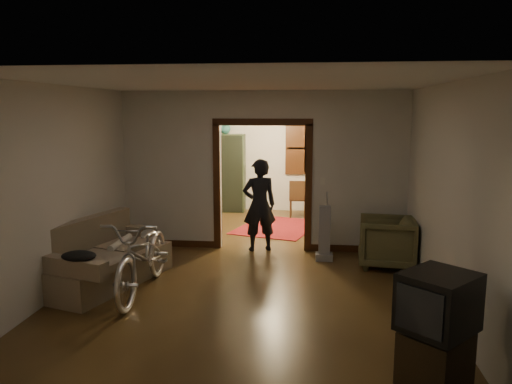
# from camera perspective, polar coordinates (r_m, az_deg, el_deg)

# --- Properties ---
(floor) EXTENTS (5.00, 8.50, 0.01)m
(floor) POSITION_cam_1_polar(r_m,az_deg,el_deg) (8.35, 0.23, -7.82)
(floor) COLOR #372511
(floor) RESTS_ON ground
(ceiling) EXTENTS (5.00, 8.50, 0.01)m
(ceiling) POSITION_cam_1_polar(r_m,az_deg,el_deg) (7.99, 0.25, 11.76)
(ceiling) COLOR white
(ceiling) RESTS_ON floor
(wall_back) EXTENTS (5.00, 0.02, 2.80)m
(wall_back) POSITION_cam_1_polar(r_m,az_deg,el_deg) (12.26, 2.39, 4.36)
(wall_back) COLOR beige
(wall_back) RESTS_ON floor
(wall_left) EXTENTS (0.02, 8.50, 2.80)m
(wall_left) POSITION_cam_1_polar(r_m,az_deg,el_deg) (8.68, -16.41, 1.92)
(wall_left) COLOR beige
(wall_left) RESTS_ON floor
(wall_right) EXTENTS (0.02, 8.50, 2.80)m
(wall_right) POSITION_cam_1_polar(r_m,az_deg,el_deg) (8.17, 17.96, 1.40)
(wall_right) COLOR beige
(wall_right) RESTS_ON floor
(partition_wall) EXTENTS (5.00, 0.14, 2.80)m
(partition_wall) POSITION_cam_1_polar(r_m,az_deg,el_deg) (8.79, 0.77, 2.39)
(partition_wall) COLOR beige
(partition_wall) RESTS_ON floor
(door_casing) EXTENTS (1.74, 0.20, 2.32)m
(door_casing) POSITION_cam_1_polar(r_m,az_deg,el_deg) (8.83, 0.76, 0.46)
(door_casing) COLOR #371C0C
(door_casing) RESTS_ON floor
(far_window) EXTENTS (0.98, 0.06, 1.28)m
(far_window) POSITION_cam_1_polar(r_m,az_deg,el_deg) (12.18, 5.68, 4.99)
(far_window) COLOR black
(far_window) RESTS_ON wall_back
(chandelier) EXTENTS (0.24, 0.24, 0.24)m
(chandelier) POSITION_cam_1_polar(r_m,az_deg,el_deg) (10.47, 1.74, 8.72)
(chandelier) COLOR #FFE0A5
(chandelier) RESTS_ON ceiling
(light_switch) EXTENTS (0.08, 0.01, 0.12)m
(light_switch) POSITION_cam_1_polar(r_m,az_deg,el_deg) (8.69, 7.62, 1.24)
(light_switch) COLOR silver
(light_switch) RESTS_ON partition_wall
(sofa) EXTENTS (1.46, 2.19, 0.93)m
(sofa) POSITION_cam_1_polar(r_m,az_deg,el_deg) (7.47, -16.80, -6.61)
(sofa) COLOR #6F624A
(sofa) RESTS_ON floor
(rolled_paper) EXTENTS (0.09, 0.75, 0.09)m
(rolled_paper) POSITION_cam_1_polar(r_m,az_deg,el_deg) (7.68, -15.25, -5.58)
(rolled_paper) COLOR beige
(rolled_paper) RESTS_ON sofa
(jacket) EXTENTS (0.44, 0.33, 0.13)m
(jacket) POSITION_cam_1_polar(r_m,az_deg,el_deg) (6.60, -19.59, -6.90)
(jacket) COLOR black
(jacket) RESTS_ON sofa
(bicycle) EXTENTS (0.77, 2.06, 1.07)m
(bicycle) POSITION_cam_1_polar(r_m,az_deg,el_deg) (6.96, -12.72, -6.97)
(bicycle) COLOR silver
(bicycle) RESTS_ON floor
(armchair) EXTENTS (0.95, 0.93, 0.79)m
(armchair) POSITION_cam_1_polar(r_m,az_deg,el_deg) (8.21, 14.69, -5.54)
(armchair) COLOR brown
(armchair) RESTS_ON floor
(tv_stand) EXTENTS (0.73, 0.73, 0.49)m
(tv_stand) POSITION_cam_1_polar(r_m,az_deg,el_deg) (5.01, 19.78, -17.50)
(tv_stand) COLOR black
(tv_stand) RESTS_ON floor
(crt_tv) EXTENTS (0.81, 0.82, 0.52)m
(crt_tv) POSITION_cam_1_polar(r_m,az_deg,el_deg) (4.80, 20.14, -11.71)
(crt_tv) COLOR black
(crt_tv) RESTS_ON tv_stand
(vacuum) EXTENTS (0.34, 0.30, 0.92)m
(vacuum) POSITION_cam_1_polar(r_m,az_deg,el_deg) (8.33, 7.84, -4.67)
(vacuum) COLOR gray
(vacuum) RESTS_ON floor
(person) EXTENTS (0.69, 0.56, 1.63)m
(person) POSITION_cam_1_polar(r_m,az_deg,el_deg) (8.76, 0.39, -1.50)
(person) COLOR black
(person) RESTS_ON floor
(oriental_rug) EXTENTS (1.95, 2.26, 0.01)m
(oriental_rug) POSITION_cam_1_polar(r_m,az_deg,el_deg) (10.63, 2.45, -4.02)
(oriental_rug) COLOR maroon
(oriental_rug) RESTS_ON floor
(locker) EXTENTS (0.95, 0.54, 1.89)m
(locker) POSITION_cam_1_polar(r_m,az_deg,el_deg) (12.26, -3.49, 2.21)
(locker) COLOR #293822
(locker) RESTS_ON floor
(globe) EXTENTS (0.26, 0.26, 0.26)m
(globe) POSITION_cam_1_polar(r_m,az_deg,el_deg) (12.17, -3.53, 6.86)
(globe) COLOR #1E5972
(globe) RESTS_ON locker
(desk) EXTENTS (1.03, 0.66, 0.71)m
(desk) POSITION_cam_1_polar(r_m,az_deg,el_deg) (11.97, 8.17, -0.89)
(desk) COLOR black
(desk) RESTS_ON floor
(desk_chair) EXTENTS (0.41, 0.41, 0.87)m
(desk_chair) POSITION_cam_1_polar(r_m,az_deg,el_deg) (11.58, 4.82, -0.77)
(desk_chair) COLOR black
(desk_chair) RESTS_ON floor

